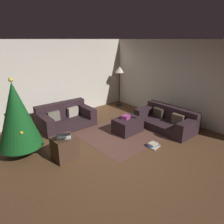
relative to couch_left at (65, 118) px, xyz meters
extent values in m
plane|color=brown|center=(0.02, -2.26, -0.26)|extent=(6.40, 6.40, 0.00)
cube|color=silver|center=(0.02, 0.88, 1.04)|extent=(6.40, 0.12, 2.60)
cube|color=silver|center=(3.16, -2.26, 1.04)|extent=(0.12, 6.40, 2.60)
cube|color=#2D1E23|center=(-0.01, -0.11, -0.16)|extent=(1.68, 1.07, 0.22)
cube|color=#2D1E23|center=(0.01, 0.27, 0.19)|extent=(1.65, 0.32, 0.48)
cube|color=#2D1E23|center=(0.69, -0.14, 0.11)|extent=(0.29, 1.00, 0.31)
cube|color=#2D1E23|center=(-0.70, -0.07, 0.11)|extent=(0.29, 1.00, 0.31)
cube|color=#BCB299|center=(0.33, 0.06, 0.10)|extent=(0.37, 0.14, 0.30)
cube|color=#716B5B|center=(-0.32, 0.09, 0.10)|extent=(0.37, 0.17, 0.31)
cube|color=#2D1E23|center=(2.17, -2.23, -0.15)|extent=(0.95, 1.80, 0.23)
cube|color=#2D1E23|center=(2.50, -2.24, 0.17)|extent=(0.29, 1.78, 0.41)
cube|color=#2D1E23|center=(2.15, -3.00, 0.10)|extent=(0.91, 0.27, 0.26)
cube|color=#2D1E23|center=(2.19, -1.46, 0.10)|extent=(0.91, 0.27, 0.26)
cube|color=brown|center=(2.29, -2.59, 0.12)|extent=(0.15, 0.36, 0.31)
cube|color=#372D24|center=(2.31, -1.88, 0.12)|extent=(0.21, 0.38, 0.31)
cube|color=#2D1E23|center=(1.14, -1.65, -0.05)|extent=(0.78, 0.58, 0.42)
cube|color=#B23F8C|center=(1.09, -1.62, 0.21)|extent=(0.28, 0.25, 0.11)
cube|color=black|center=(1.32, -1.71, 0.17)|extent=(0.10, 0.17, 0.02)
cylinder|color=brown|center=(-1.60, -0.84, -0.15)|extent=(0.10, 0.10, 0.23)
cone|color=#14521E|center=(-1.60, -0.84, 0.73)|extent=(0.99, 0.99, 1.52)
sphere|color=green|center=(-1.82, -0.75, 0.77)|extent=(0.06, 0.06, 0.06)
sphere|color=green|center=(-1.56, -0.78, 1.23)|extent=(0.06, 0.06, 0.06)
sphere|color=green|center=(-1.61, -0.50, 0.30)|extent=(0.08, 0.08, 0.08)
sphere|color=yellow|center=(-1.56, -0.72, 1.09)|extent=(0.08, 0.08, 0.08)
sphere|color=green|center=(-1.57, -0.78, 1.25)|extent=(0.08, 0.08, 0.08)
sphere|color=yellow|center=(-1.27, -0.75, 0.34)|extent=(0.08, 0.08, 0.08)
sphere|color=#2699E5|center=(-1.64, -0.49, 0.23)|extent=(0.06, 0.06, 0.06)
sphere|color=yellow|center=(-1.66, -1.17, 0.43)|extent=(0.07, 0.07, 0.07)
sphere|color=red|center=(-1.44, -0.72, 0.79)|extent=(0.06, 0.06, 0.06)
sphere|color=#F2D84C|center=(-1.60, -0.84, 1.53)|extent=(0.10, 0.10, 0.10)
cube|color=#4C3323|center=(-0.93, -1.68, 0.01)|extent=(0.52, 0.44, 0.54)
cube|color=silver|center=(-0.93, -1.68, 0.29)|extent=(0.39, 0.37, 0.02)
cube|color=black|center=(-1.01, -1.82, 0.42)|extent=(0.38, 0.36, 0.07)
cube|color=beige|center=(1.00, -2.73, -0.25)|extent=(0.32, 0.26, 0.03)
cube|color=#2D5193|center=(1.01, -2.69, -0.21)|extent=(0.31, 0.23, 0.04)
cube|color=beige|center=(1.01, -2.70, -0.18)|extent=(0.22, 0.20, 0.03)
cylinder|color=black|center=(2.70, 0.35, -0.25)|extent=(0.28, 0.28, 0.02)
cylinder|color=black|center=(2.70, 0.35, 0.42)|extent=(0.04, 0.04, 1.36)
cone|color=beige|center=(2.70, 0.35, 1.22)|extent=(0.36, 0.36, 0.24)
cube|color=brown|center=(1.14, -1.65, -0.26)|extent=(2.60, 2.00, 0.01)
camera|label=1|loc=(-2.78, -5.39, 2.34)|focal=32.13mm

